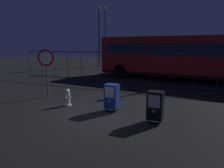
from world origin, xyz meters
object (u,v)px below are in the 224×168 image
object	(u,v)px
fire_hydrant	(68,97)
street_light_far_left	(99,32)
bus_near	(175,55)
newspaper_box_secondary	(155,105)
newspaper_box_primary	(112,96)
bus_far	(197,53)
street_light_far_right	(105,32)
stop_sign	(46,63)

from	to	relation	value
fire_hydrant	street_light_far_left	bearing A→B (deg)	113.14
street_light_far_left	bus_near	bearing A→B (deg)	-32.49
fire_hydrant	newspaper_box_secondary	world-z (taller)	newspaper_box_secondary
newspaper_box_primary	bus_far	xyz separation A→B (m)	(2.19, 13.19, 1.14)
bus_far	street_light_far_right	distance (m)	10.10
stop_sign	bus_far	xyz separation A→B (m)	(5.82, 12.51, 0.11)
newspaper_box_primary	street_light_far_left	xyz separation A→B (m)	(-8.03, 14.19, 3.21)
stop_sign	street_light_far_left	world-z (taller)	street_light_far_left
newspaper_box_primary	street_light_far_right	size ratio (longest dim) A/B	0.16
fire_hydrant	bus_far	xyz separation A→B (m)	(4.11, 13.30, 1.36)
newspaper_box_primary	street_light_far_left	size ratio (longest dim) A/B	0.16
fire_hydrant	bus_near	size ratio (longest dim) A/B	0.07
fire_hydrant	street_light_far_left	size ratio (longest dim) A/B	0.12
fire_hydrant	street_light_far_right	xyz separation A→B (m)	(-5.63, 14.96, 3.43)
fire_hydrant	stop_sign	bearing A→B (deg)	155.42
bus_far	street_light_far_left	distance (m)	10.48
bus_far	street_light_far_left	xyz separation A→B (m)	(-10.22, 1.00, 2.07)
bus_far	street_light_far_right	size ratio (longest dim) A/B	1.65
newspaper_box_secondary	bus_far	size ratio (longest dim) A/B	0.10
street_light_far_right	bus_far	bearing A→B (deg)	-9.69
stop_sign	bus_far	size ratio (longest dim) A/B	0.21
newspaper_box_secondary	street_light_far_right	bearing A→B (deg)	121.14
street_light_far_right	stop_sign	bearing A→B (deg)	-74.54
newspaper_box_secondary	stop_sign	world-z (taller)	stop_sign
stop_sign	fire_hydrant	bearing A→B (deg)	-24.58
newspaper_box_primary	bus_far	distance (m)	13.42
fire_hydrant	street_light_far_right	distance (m)	16.35
stop_sign	newspaper_box_secondary	bearing A→B (deg)	-12.59
newspaper_box_primary	newspaper_box_secondary	world-z (taller)	same
newspaper_box_primary	stop_sign	bearing A→B (deg)	169.49
fire_hydrant	newspaper_box_secondary	xyz separation A→B (m)	(3.66, -0.42, 0.22)
fire_hydrant	newspaper_box_secondary	bearing A→B (deg)	-6.50
street_light_far_left	street_light_far_right	world-z (taller)	street_light_far_right
bus_near	street_light_far_left	size ratio (longest dim) A/B	1.65
fire_hydrant	newspaper_box_secondary	distance (m)	3.69
fire_hydrant	stop_sign	xyz separation A→B (m)	(-1.71, 0.78, 1.25)
newspaper_box_primary	street_light_far_left	bearing A→B (deg)	119.50
fire_hydrant	newspaper_box_primary	world-z (taller)	newspaper_box_primary
fire_hydrant	newspaper_box_primary	distance (m)	1.93
bus_far	street_light_far_left	bearing A→B (deg)	179.09
newspaper_box_primary	newspaper_box_secondary	distance (m)	1.82
newspaper_box_secondary	newspaper_box_primary	bearing A→B (deg)	163.20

